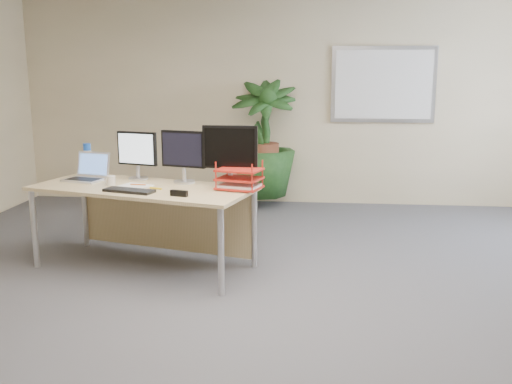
# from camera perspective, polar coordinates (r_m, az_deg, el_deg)

# --- Properties ---
(floor) EXTENTS (8.00, 8.00, 0.00)m
(floor) POSITION_cam_1_polar(r_m,az_deg,el_deg) (3.88, 0.11, -14.28)
(floor) COLOR #46464B
(floor) RESTS_ON ground
(back_wall) EXTENTS (7.00, 0.04, 2.70)m
(back_wall) POSITION_cam_1_polar(r_m,az_deg,el_deg) (7.48, 3.23, 9.17)
(back_wall) COLOR tan
(back_wall) RESTS_ON floor
(whiteboard) EXTENTS (1.30, 0.04, 0.95)m
(whiteboard) POSITION_cam_1_polar(r_m,az_deg,el_deg) (7.47, 12.62, 10.44)
(whiteboard) COLOR #B4B5BA
(whiteboard) RESTS_ON back_wall
(desk) EXTENTS (2.06, 1.28, 0.73)m
(desk) POSITION_cam_1_polar(r_m,az_deg,el_deg) (5.16, -10.58, -0.92)
(desk) COLOR tan
(desk) RESTS_ON floor
(floor_plant) EXTENTS (0.86, 0.86, 1.50)m
(floor_plant) POSITION_cam_1_polar(r_m,az_deg,el_deg) (7.25, 0.72, 4.33)
(floor_plant) COLOR #163914
(floor_plant) RESTS_ON floor
(monitor_left) EXTENTS (0.39, 0.18, 0.44)m
(monitor_left) POSITION_cam_1_polar(r_m,az_deg,el_deg) (5.35, -11.80, 3.92)
(monitor_left) COLOR #BCBCC1
(monitor_left) RESTS_ON desk
(monitor_right) EXTENTS (0.42, 0.19, 0.47)m
(monitor_right) POSITION_cam_1_polar(r_m,az_deg,el_deg) (5.10, -7.28, 3.87)
(monitor_right) COLOR #BCBCC1
(monitor_right) RESTS_ON desk
(monitor_dark) EXTENTS (0.48, 0.22, 0.53)m
(monitor_dark) POSITION_cam_1_polar(r_m,az_deg,el_deg) (4.90, -2.61, 4.03)
(monitor_dark) COLOR #BCBCC1
(monitor_dark) RESTS_ON desk
(laptop) EXTENTS (0.41, 0.38, 0.25)m
(laptop) POSITION_cam_1_polar(r_m,az_deg,el_deg) (5.47, -16.47, 1.81)
(laptop) COLOR silver
(laptop) RESTS_ON desk
(keyboard) EXTENTS (0.45, 0.25, 0.02)m
(keyboard) POSITION_cam_1_polar(r_m,az_deg,el_deg) (4.84, -12.58, 0.14)
(keyboard) COLOR black
(keyboard) RESTS_ON desk
(coffee_mug) EXTENTS (0.11, 0.08, 0.08)m
(coffee_mug) POSITION_cam_1_polar(r_m,az_deg,el_deg) (5.15, -14.32, 1.11)
(coffee_mug) COLOR white
(coffee_mug) RESTS_ON desk
(spiral_notebook) EXTENTS (0.31, 0.28, 0.01)m
(spiral_notebook) POSITION_cam_1_polar(r_m,az_deg,el_deg) (5.05, -11.97, 0.59)
(spiral_notebook) COLOR white
(spiral_notebook) RESTS_ON desk
(orange_pen) EXTENTS (0.14, 0.02, 0.01)m
(orange_pen) POSITION_cam_1_polar(r_m,az_deg,el_deg) (5.05, -11.71, 0.74)
(orange_pen) COLOR orange
(orange_pen) RESTS_ON spiral_notebook
(yellow_highlighter) EXTENTS (0.12, 0.06, 0.02)m
(yellow_highlighter) POSITION_cam_1_polar(r_m,az_deg,el_deg) (4.91, -9.99, 0.37)
(yellow_highlighter) COLOR yellow
(yellow_highlighter) RESTS_ON desk
(water_bottle) EXTENTS (0.08, 0.08, 0.30)m
(water_bottle) POSITION_cam_1_polar(r_m,az_deg,el_deg) (5.72, -16.48, 3.10)
(water_bottle) COLOR silver
(water_bottle) RESTS_ON desk
(letter_tray) EXTENTS (0.42, 0.36, 0.17)m
(letter_tray) POSITION_cam_1_polar(r_m,az_deg,el_deg) (4.82, -1.67, 1.16)
(letter_tray) COLOR red
(letter_tray) RESTS_ON desk
(stapler) EXTENTS (0.15, 0.08, 0.05)m
(stapler) POSITION_cam_1_polar(r_m,az_deg,el_deg) (4.60, -7.71, -0.13)
(stapler) COLOR black
(stapler) RESTS_ON desk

